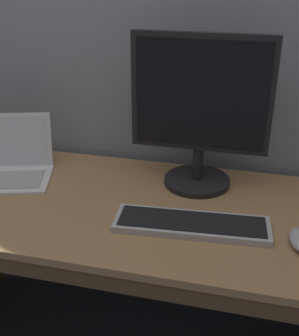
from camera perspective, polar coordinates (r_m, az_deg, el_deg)
name	(u,v)px	position (r m, az deg, el deg)	size (l,w,h in m)	color
desk	(125,254)	(1.58, -3.17, -11.13)	(1.58, 0.68, 0.74)	#A87A4C
laptop_white	(6,166)	(1.71, -18.15, 0.23)	(0.39, 0.35, 0.21)	white
external_monitor	(200,113)	(1.49, 6.60, 7.08)	(0.47, 0.24, 0.53)	black
wired_keyboard	(192,224)	(1.35, 5.50, -7.28)	(0.48, 0.18, 0.02)	#BCBCC1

